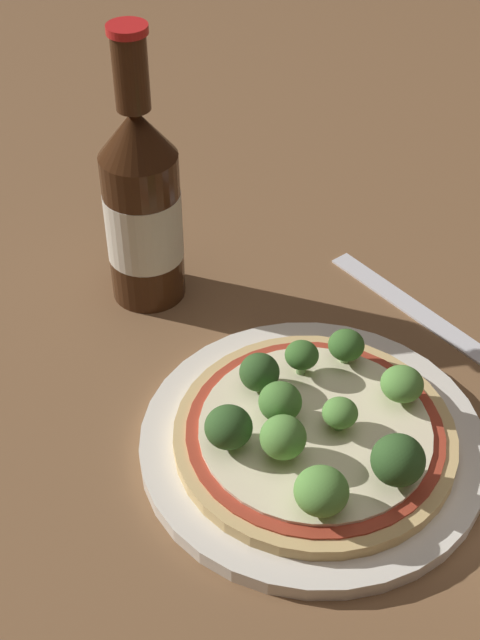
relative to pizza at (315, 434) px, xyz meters
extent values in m
plane|color=brown|center=(0.02, 0.02, -0.02)|extent=(3.00, 3.00, 0.00)
cylinder|color=silver|center=(0.00, 0.00, -0.01)|extent=(0.24, 0.24, 0.01)
cylinder|color=tan|center=(0.00, 0.00, 0.00)|extent=(0.20, 0.20, 0.01)
cylinder|color=#A83823|center=(0.00, 0.00, 0.00)|extent=(0.18, 0.18, 0.00)
cylinder|color=beige|center=(0.00, 0.00, 0.01)|extent=(0.16, 0.16, 0.00)
cylinder|color=#6B8E51|center=(0.01, -0.01, 0.01)|extent=(0.01, 0.01, 0.01)
ellipsoid|color=#568E3D|center=(0.01, -0.01, 0.02)|extent=(0.02, 0.02, 0.02)
cylinder|color=#6B8E51|center=(0.04, 0.03, 0.01)|extent=(0.01, 0.01, 0.01)
ellipsoid|color=#386628|center=(0.04, 0.03, 0.02)|extent=(0.02, 0.02, 0.02)
cylinder|color=#6B8E51|center=(0.07, 0.01, 0.01)|extent=(0.01, 0.01, 0.01)
ellipsoid|color=#386628|center=(0.07, 0.01, 0.02)|extent=(0.03, 0.03, 0.02)
cylinder|color=#6B8E51|center=(0.05, -0.04, 0.01)|extent=(0.01, 0.01, 0.01)
ellipsoid|color=#568E3D|center=(0.05, -0.04, 0.02)|extent=(0.03, 0.03, 0.02)
cylinder|color=#6B8E51|center=(-0.03, 0.01, 0.01)|extent=(0.01, 0.01, 0.01)
ellipsoid|color=#568E3D|center=(-0.03, 0.01, 0.03)|extent=(0.03, 0.03, 0.03)
cylinder|color=#6B8E51|center=(0.00, 0.03, 0.01)|extent=(0.01, 0.01, 0.01)
ellipsoid|color=#477A33|center=(0.00, 0.03, 0.02)|extent=(0.03, 0.03, 0.03)
cylinder|color=#6B8E51|center=(-0.04, 0.05, 0.01)|extent=(0.01, 0.01, 0.01)
ellipsoid|color=#2D5123|center=(-0.04, 0.05, 0.02)|extent=(0.03, 0.03, 0.03)
cylinder|color=#6B8E51|center=(0.02, 0.05, 0.01)|extent=(0.01, 0.01, 0.01)
ellipsoid|color=#2D5123|center=(0.02, 0.05, 0.02)|extent=(0.03, 0.03, 0.03)
cylinder|color=#6B8E51|center=(-0.02, -0.06, 0.01)|extent=(0.01, 0.01, 0.01)
ellipsoid|color=#2D5123|center=(-0.02, -0.06, 0.03)|extent=(0.04, 0.04, 0.03)
cylinder|color=#6B8E51|center=(-0.06, -0.03, 0.01)|extent=(0.01, 0.01, 0.01)
ellipsoid|color=#568E3D|center=(-0.06, -0.03, 0.02)|extent=(0.03, 0.03, 0.03)
cylinder|color=#381E0F|center=(0.10, 0.20, 0.05)|extent=(0.06, 0.06, 0.13)
cylinder|color=beige|center=(0.10, 0.20, 0.05)|extent=(0.06, 0.06, 0.06)
cone|color=#381E0F|center=(0.10, 0.20, 0.13)|extent=(0.06, 0.06, 0.04)
cylinder|color=#381E0F|center=(0.10, 0.20, 0.18)|extent=(0.03, 0.03, 0.06)
cylinder|color=red|center=(0.10, 0.20, 0.21)|extent=(0.03, 0.03, 0.01)
cube|color=silver|center=(0.18, -0.02, -0.02)|extent=(0.10, 0.19, 0.00)
camera|label=1|loc=(-0.39, -0.14, 0.47)|focal=50.00mm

